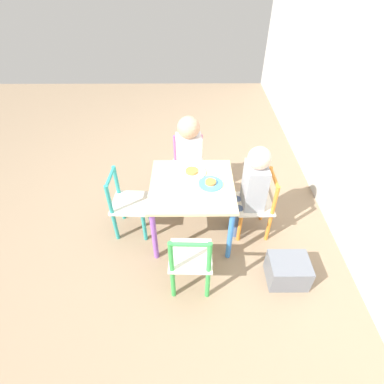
{
  "coord_description": "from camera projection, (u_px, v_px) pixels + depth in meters",
  "views": [
    {
      "loc": [
        1.57,
        -0.01,
        1.75
      ],
      "look_at": [
        0.0,
        0.0,
        0.39
      ],
      "focal_mm": 28.0,
      "sensor_mm": 36.0,
      "label": 1
    }
  ],
  "objects": [
    {
      "name": "plate_back",
      "position": [
        211.0,
        183.0,
        2.03
      ],
      "size": [
        0.16,
        0.16,
        0.03
      ],
      "color": "#4C9EE0",
      "rests_on": "kids_table"
    },
    {
      "name": "chair_orange",
      "position": [
        257.0,
        205.0,
        2.18
      ],
      "size": [
        0.26,
        0.26,
        0.51
      ],
      "rotation": [
        0.0,
        0.0,
        0.02
      ],
      "color": "silver",
      "rests_on": "ground_plane"
    },
    {
      "name": "child_back",
      "position": [
        252.0,
        186.0,
        2.05
      ],
      "size": [
        0.2,
        0.21,
        0.74
      ],
      "rotation": [
        0.0,
        0.0,
        0.02
      ],
      "color": "#4C608E",
      "rests_on": "ground_plane"
    },
    {
      "name": "chair_teal",
      "position": [
        127.0,
        205.0,
        2.18
      ],
      "size": [
        0.27,
        0.27,
        0.51
      ],
      "rotation": [
        0.0,
        0.0,
        -3.19
      ],
      "color": "silver",
      "rests_on": "ground_plane"
    },
    {
      "name": "ground_plane",
      "position": [
        192.0,
        230.0,
        2.33
      ],
      "size": [
        6.0,
        6.0,
        0.0
      ],
      "primitive_type": "plane",
      "color": "#8C755B"
    },
    {
      "name": "chair_pink",
      "position": [
        189.0,
        168.0,
        2.52
      ],
      "size": [
        0.27,
        0.27,
        0.51
      ],
      "rotation": [
        0.0,
        0.0,
        -4.66
      ],
      "color": "silver",
      "rests_on": "ground_plane"
    },
    {
      "name": "kids_table",
      "position": [
        192.0,
        192.0,
        2.08
      ],
      "size": [
        0.57,
        0.57,
        0.46
      ],
      "color": "beige",
      "rests_on": "ground_plane"
    },
    {
      "name": "plate_left",
      "position": [
        192.0,
        172.0,
        2.12
      ],
      "size": [
        0.2,
        0.2,
        0.03
      ],
      "color": "white",
      "rests_on": "kids_table"
    },
    {
      "name": "chair_green",
      "position": [
        191.0,
        260.0,
        1.81
      ],
      "size": [
        0.27,
        0.27,
        0.51
      ],
      "rotation": [
        0.0,
        0.0,
        -1.6
      ],
      "color": "silver",
      "rests_on": "ground_plane"
    },
    {
      "name": "child_left",
      "position": [
        189.0,
        152.0,
        2.35
      ],
      "size": [
        0.22,
        0.21,
        0.74
      ],
      "rotation": [
        0.0,
        0.0,
        -4.66
      ],
      "color": "#4C608E",
      "rests_on": "ground_plane"
    },
    {
      "name": "storage_bin",
      "position": [
        288.0,
        271.0,
        1.94
      ],
      "size": [
        0.21,
        0.26,
        0.18
      ],
      "color": "slate",
      "rests_on": "ground_plane"
    }
  ]
}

